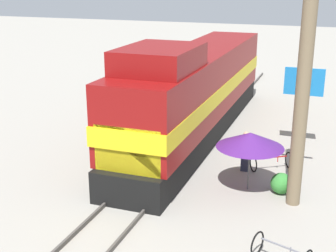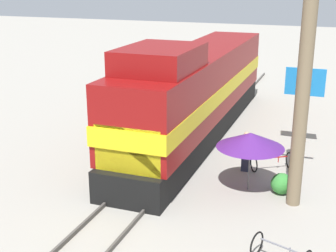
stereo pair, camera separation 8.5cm
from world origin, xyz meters
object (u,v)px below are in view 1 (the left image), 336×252
(vendor_umbrella, at_px, (250,140))
(billboard_sign, at_px, (304,89))
(person_bystander, at_px, (245,150))
(bicycle, at_px, (271,162))
(locomotive, at_px, (195,93))
(utility_pole, at_px, (304,77))
(bicycle_spare, at_px, (281,252))

(vendor_umbrella, height_order, billboard_sign, billboard_sign)
(person_bystander, bearing_deg, bicycle, 24.24)
(billboard_sign, bearing_deg, person_bystander, -116.70)
(locomotive, height_order, billboard_sign, locomotive)
(utility_pole, height_order, vendor_umbrella, utility_pole)
(locomotive, distance_m, bicycle, 5.37)
(utility_pole, height_order, bicycle_spare, utility_pole)
(locomotive, height_order, person_bystander, locomotive)
(locomotive, relative_size, billboard_sign, 4.65)
(locomotive, bearing_deg, billboard_sign, 2.23)
(utility_pole, xyz_separation_m, bicycle, (-1.12, 2.67, -4.07))
(bicycle, bearing_deg, bicycle_spare, 157.39)
(bicycle_spare, bearing_deg, utility_pole, 20.21)
(locomotive, relative_size, bicycle, 9.89)
(vendor_umbrella, bearing_deg, bicycle, 75.42)
(locomotive, xyz_separation_m, utility_pole, (5.24, -5.58, 2.23))
(utility_pole, bearing_deg, vendor_umbrella, 161.57)
(billboard_sign, distance_m, bicycle, 3.99)
(billboard_sign, bearing_deg, bicycle, -104.37)
(vendor_umbrella, relative_size, bicycle_spare, 1.47)
(person_bystander, relative_size, bicycle, 0.96)
(billboard_sign, height_order, person_bystander, billboard_sign)
(person_bystander, xyz_separation_m, bicycle_spare, (2.17, -6.02, -0.53))
(billboard_sign, height_order, bicycle, billboard_sign)
(bicycle, height_order, bicycle_spare, bicycle_spare)
(locomotive, distance_m, bicycle_spare, 10.93)
(person_bystander, height_order, bicycle, person_bystander)
(person_bystander, bearing_deg, bicycle_spare, -70.18)
(utility_pole, bearing_deg, bicycle_spare, -89.11)
(locomotive, height_order, vendor_umbrella, locomotive)
(utility_pole, height_order, bicycle, utility_pole)
(vendor_umbrella, height_order, bicycle, vendor_umbrella)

